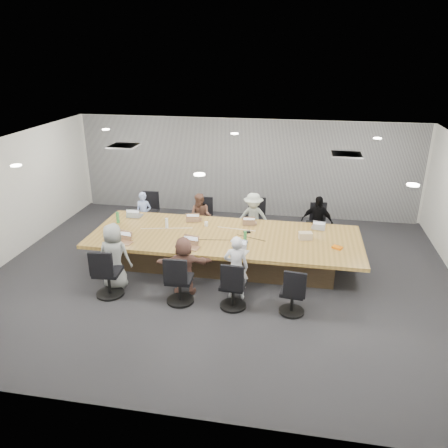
% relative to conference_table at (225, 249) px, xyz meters
% --- Properties ---
extents(floor, '(10.00, 8.00, 0.00)m').
position_rel_conference_table_xyz_m(floor, '(0.00, -0.50, -0.40)').
color(floor, '#252528').
rests_on(floor, ground).
extents(ceiling, '(10.00, 8.00, 0.00)m').
position_rel_conference_table_xyz_m(ceiling, '(0.00, -0.50, 2.40)').
color(ceiling, white).
rests_on(ceiling, wall_back).
extents(wall_back, '(10.00, 0.00, 2.80)m').
position_rel_conference_table_xyz_m(wall_back, '(0.00, 3.50, 1.00)').
color(wall_back, beige).
rests_on(wall_back, ground).
extents(wall_front, '(10.00, 0.00, 2.80)m').
position_rel_conference_table_xyz_m(wall_front, '(0.00, -4.50, 1.00)').
color(wall_front, beige).
rests_on(wall_front, ground).
extents(wall_left, '(0.00, 8.00, 2.80)m').
position_rel_conference_table_xyz_m(wall_left, '(-5.00, -0.50, 1.00)').
color(wall_left, beige).
rests_on(wall_left, ground).
extents(curtain, '(9.80, 0.04, 2.80)m').
position_rel_conference_table_xyz_m(curtain, '(0.00, 3.42, 1.00)').
color(curtain, gray).
rests_on(curtain, ground).
extents(conference_table, '(6.00, 2.20, 0.74)m').
position_rel_conference_table_xyz_m(conference_table, '(0.00, 0.00, 0.00)').
color(conference_table, '#433321').
rests_on(conference_table, ground).
extents(chair_0, '(0.60, 0.60, 0.85)m').
position_rel_conference_table_xyz_m(chair_0, '(-2.40, 1.70, 0.02)').
color(chair_0, black).
rests_on(chair_0, ground).
extents(chair_1, '(0.50, 0.50, 0.73)m').
position_rel_conference_table_xyz_m(chair_1, '(-0.87, 1.70, -0.04)').
color(chair_1, black).
rests_on(chair_1, ground).
extents(chair_2, '(0.64, 0.64, 0.83)m').
position_rel_conference_table_xyz_m(chair_2, '(0.48, 1.70, 0.02)').
color(chair_2, black).
rests_on(chair_2, ground).
extents(chair_3, '(0.59, 0.59, 0.77)m').
position_rel_conference_table_xyz_m(chair_3, '(2.05, 1.70, -0.02)').
color(chair_3, black).
rests_on(chair_3, ground).
extents(chair_4, '(0.63, 0.63, 0.87)m').
position_rel_conference_table_xyz_m(chair_4, '(-2.04, -1.70, 0.03)').
color(chair_4, black).
rests_on(chair_4, ground).
extents(chair_5, '(0.59, 0.59, 0.84)m').
position_rel_conference_table_xyz_m(chair_5, '(-0.58, -1.70, 0.02)').
color(chair_5, black).
rests_on(chair_5, ground).
extents(chair_6, '(0.57, 0.57, 0.80)m').
position_rel_conference_table_xyz_m(chair_6, '(0.46, -1.70, -0.00)').
color(chair_6, black).
rests_on(chair_6, ground).
extents(chair_7, '(0.56, 0.56, 0.75)m').
position_rel_conference_table_xyz_m(chair_7, '(1.58, -1.70, -0.03)').
color(chair_7, black).
rests_on(chair_7, ground).
extents(person_0, '(0.43, 0.29, 1.17)m').
position_rel_conference_table_xyz_m(person_0, '(-2.40, 1.35, 0.18)').
color(person_0, '#92A8E2').
rests_on(person_0, ground).
extents(laptop_0, '(0.34, 0.24, 0.02)m').
position_rel_conference_table_xyz_m(laptop_0, '(-2.40, 0.80, 0.35)').
color(laptop_0, '#B2B2B7').
rests_on(laptop_0, conference_table).
extents(person_1, '(0.66, 0.55, 1.22)m').
position_rel_conference_table_xyz_m(person_1, '(-0.87, 1.35, 0.21)').
color(person_1, brown).
rests_on(person_1, ground).
extents(laptop_1, '(0.36, 0.27, 0.02)m').
position_rel_conference_table_xyz_m(laptop_1, '(-0.87, 0.80, 0.35)').
color(laptop_1, '#8C6647').
rests_on(laptop_1, conference_table).
extents(person_2, '(0.88, 0.53, 1.32)m').
position_rel_conference_table_xyz_m(person_2, '(0.48, 1.35, 0.26)').
color(person_2, '#97A095').
rests_on(person_2, ground).
extents(laptop_2, '(0.33, 0.25, 0.02)m').
position_rel_conference_table_xyz_m(laptop_2, '(0.48, 0.80, 0.35)').
color(laptop_2, '#8C6647').
rests_on(laptop_2, conference_table).
extents(person_3, '(0.84, 0.51, 1.34)m').
position_rel_conference_table_xyz_m(person_3, '(2.05, 1.35, 0.27)').
color(person_3, black).
rests_on(person_3, ground).
extents(laptop_3, '(0.30, 0.23, 0.02)m').
position_rel_conference_table_xyz_m(laptop_3, '(2.05, 0.80, 0.35)').
color(laptop_3, '#B2B2B7').
rests_on(laptop_3, conference_table).
extents(person_4, '(0.69, 0.46, 1.39)m').
position_rel_conference_table_xyz_m(person_4, '(-2.04, -1.35, 0.30)').
color(person_4, gray).
rests_on(person_4, ground).
extents(laptop_4, '(0.36, 0.28, 0.02)m').
position_rel_conference_table_xyz_m(laptop_4, '(-2.04, -0.80, 0.35)').
color(laptop_4, '#8C6647').
rests_on(laptop_4, conference_table).
extents(person_5, '(1.18, 0.61, 1.22)m').
position_rel_conference_table_xyz_m(person_5, '(-0.58, -1.35, 0.21)').
color(person_5, brown).
rests_on(person_5, ground).
extents(laptop_5, '(0.38, 0.29, 0.02)m').
position_rel_conference_table_xyz_m(laptop_5, '(-0.58, -0.80, 0.35)').
color(laptop_5, '#8C6647').
rests_on(laptop_5, conference_table).
extents(person_6, '(0.52, 0.37, 1.33)m').
position_rel_conference_table_xyz_m(person_6, '(0.46, -1.35, 0.26)').
color(person_6, '#B9BAC1').
rests_on(person_6, ground).
extents(laptop_6, '(0.37, 0.29, 0.02)m').
position_rel_conference_table_xyz_m(laptop_6, '(0.46, -0.80, 0.35)').
color(laptop_6, '#B2B2B7').
rests_on(laptop_6, conference_table).
extents(bottle_green_left, '(0.08, 0.08, 0.27)m').
position_rel_conference_table_xyz_m(bottle_green_left, '(-2.65, 0.30, 0.47)').
color(bottle_green_left, '#328241').
rests_on(bottle_green_left, conference_table).
extents(bottle_green_right, '(0.08, 0.08, 0.24)m').
position_rel_conference_table_xyz_m(bottle_green_right, '(0.49, -0.26, 0.46)').
color(bottle_green_right, '#328241').
rests_on(bottle_green_right, conference_table).
extents(bottle_clear, '(0.08, 0.08, 0.24)m').
position_rel_conference_table_xyz_m(bottle_clear, '(-1.40, 0.18, 0.46)').
color(bottle_clear, silver).
rests_on(bottle_clear, conference_table).
extents(cup_white_far, '(0.10, 0.10, 0.11)m').
position_rel_conference_table_xyz_m(cup_white_far, '(-0.52, 0.46, 0.39)').
color(cup_white_far, white).
rests_on(cup_white_far, conference_table).
extents(cup_white_near, '(0.10, 0.10, 0.11)m').
position_rel_conference_table_xyz_m(cup_white_near, '(1.72, 0.14, 0.39)').
color(cup_white_near, white).
rests_on(cup_white_near, conference_table).
extents(mug_brown, '(0.09, 0.09, 0.10)m').
position_rel_conference_table_xyz_m(mug_brown, '(-2.62, -0.31, 0.39)').
color(mug_brown, brown).
rests_on(mug_brown, conference_table).
extents(mic_left, '(0.18, 0.16, 0.03)m').
position_rel_conference_table_xyz_m(mic_left, '(-0.73, -0.33, 0.35)').
color(mic_left, black).
rests_on(mic_left, conference_table).
extents(mic_right, '(0.18, 0.15, 0.03)m').
position_rel_conference_table_xyz_m(mic_right, '(0.47, 0.23, 0.35)').
color(mic_right, black).
rests_on(mic_right, conference_table).
extents(stapler, '(0.15, 0.07, 0.06)m').
position_rel_conference_table_xyz_m(stapler, '(0.49, -0.32, 0.37)').
color(stapler, black).
rests_on(stapler, conference_table).
extents(canvas_bag, '(0.31, 0.22, 0.15)m').
position_rel_conference_table_xyz_m(canvas_bag, '(1.77, 0.10, 0.42)').
color(canvas_bag, tan).
rests_on(canvas_bag, conference_table).
extents(snack_packet, '(0.23, 0.21, 0.04)m').
position_rel_conference_table_xyz_m(snack_packet, '(2.43, -0.27, 0.36)').
color(snack_packet, orange).
rests_on(snack_packet, conference_table).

